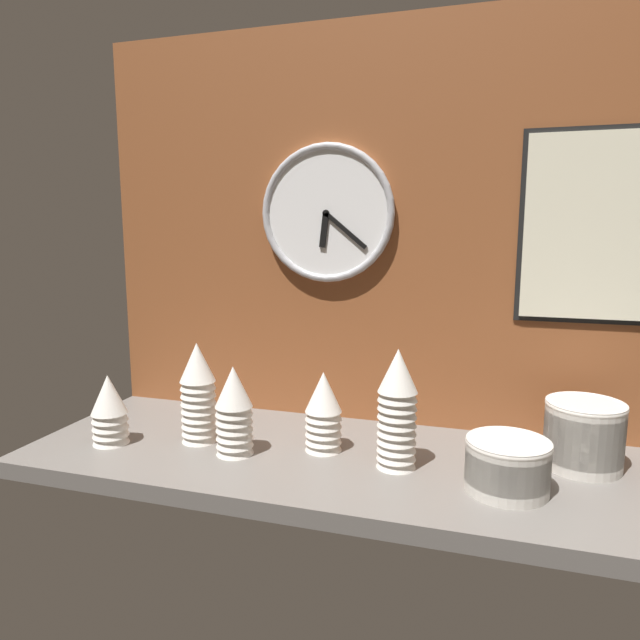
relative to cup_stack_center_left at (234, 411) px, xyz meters
The scene contains 11 objects.
ground_plane 32.21cm from the cup_stack_center_left, 14.80° to the left, with size 160.00×56.00×4.00cm, color slate.
wall_tiled_back 61.14cm from the cup_stack_center_left, 49.93° to the left, with size 160.00×3.00×105.00cm.
cup_stack_center_left is the anchor object (origin of this frame).
cup_stack_center_right 37.92cm from the cup_stack_center_left, ahead, with size 8.80×8.80×26.98cm.
cup_stack_center 21.05cm from the cup_stack_center_left, 23.38° to the left, with size 8.80×8.80×19.29cm.
cup_stack_left 13.09cm from the cup_stack_center_left, 158.01° to the left, with size 8.80×8.80×25.05cm.
cup_stack_far_left 32.43cm from the cup_stack_center_left, behind, with size 8.80×8.80×17.36cm.
bowl_stack_far_right 78.89cm from the cup_stack_center_left, 11.69° to the left, with size 16.90×16.90×15.15cm.
bowl_stack_right 61.20cm from the cup_stack_center_left, ahead, with size 16.90×16.90×10.86cm.
wall_clock 56.98cm from the cup_stack_center_left, 66.69° to the left, with size 36.48×2.70×36.48cm.
menu_board 95.98cm from the cup_stack_center_left, 21.76° to the left, with size 36.73×1.32×45.85cm.
Camera 1 is at (28.25, -123.70, 53.04)cm, focal length 32.00 mm.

